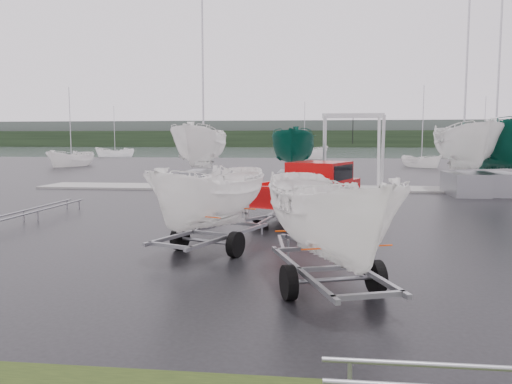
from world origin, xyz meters
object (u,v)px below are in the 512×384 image
Objects in this scene: trailer_parked at (331,142)px; boat_hoist at (353,141)px; pickup_truck at (312,189)px; trailer_hitched at (211,145)px.

boat_hoist is at bearing 65.46° from trailer_parked.
boat_hoist is (2.10, 9.87, 1.67)m from pickup_truck.
boat_hoist is (4.49, 15.78, 0.07)m from trailer_hitched.
trailer_parked reaches higher than boat_hoist.
trailer_parked is at bearing -65.69° from pickup_truck.
pickup_truck is at bearing -101.99° from boat_hoist.
trailer_parked is at bearing -25.28° from trailer_hitched.
trailer_hitched is (-2.40, -5.91, 1.60)m from pickup_truck.
pickup_truck is at bearing 90.00° from trailer_hitched.
pickup_truck is 6.57m from trailer_hitched.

